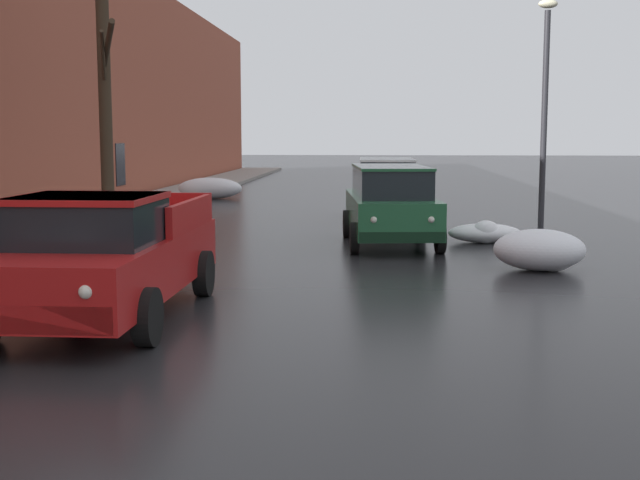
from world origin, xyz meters
The scene contains 10 objects.
left_sidewalk_slab centered at (-6.40, 18.00, 0.08)m, with size 2.66×80.00×0.16m, color gray.
snow_bank_near_corner_left centered at (-4.88, 30.92, 0.41)m, with size 2.54×1.08×0.84m.
snow_bank_along_left_kerb centered at (4.93, 14.14, 0.38)m, with size 1.71×1.38×0.77m.
snow_bank_mid_block_left centered at (-4.80, 19.27, 0.27)m, with size 1.68×1.39×0.72m.
snow_bank_near_corner_right centered at (4.36, 18.10, 0.23)m, with size 1.72×0.95×0.54m.
bare_tree_mid_block centered at (-5.23, 19.92, 3.88)m, with size 2.91×3.83×7.17m.
pickup_truck_red_approaching_near_lane centered at (-1.92, 9.50, 0.88)m, with size 2.26×5.37×1.76m.
suv_green_parked_kerbside_close centered at (2.12, 17.56, 0.99)m, with size 2.34×4.78×1.82m.
suv_white_parked_kerbside_mid centered at (2.09, 23.33, 0.99)m, with size 2.05×4.49×1.82m.
street_lamp_post centered at (5.66, 18.18, 3.14)m, with size 0.44×0.24×5.58m.
Camera 1 is at (1.83, -1.67, 2.55)m, focal length 47.00 mm.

